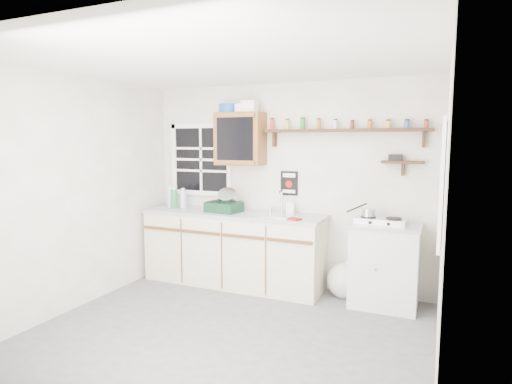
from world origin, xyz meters
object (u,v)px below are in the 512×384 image
main_cabinet (233,248)px  spice_shelf (343,130)px  right_cabinet (385,265)px  hotplate (381,221)px  upper_cabinet (240,139)px  dish_rack (225,204)px

main_cabinet → spice_shelf: size_ratio=1.21×
spice_shelf → right_cabinet: bearing=-19.5°
spice_shelf → hotplate: spice_shelf is taller
upper_cabinet → spice_shelf: upper_cabinet is taller
spice_shelf → main_cabinet: bearing=-170.7°
spice_shelf → upper_cabinet: bearing=-176.9°
spice_shelf → hotplate: bearing=-23.5°
main_cabinet → dish_rack: size_ratio=5.14×
dish_rack → hotplate: 1.88m
right_cabinet → hotplate: bearing=-159.1°
main_cabinet → right_cabinet: 1.84m
main_cabinet → upper_cabinet: bearing=76.3°
right_cabinet → spice_shelf: bearing=160.5°
right_cabinet → dish_rack: dish_rack is taller
main_cabinet → spice_shelf: bearing=9.3°
upper_cabinet → hotplate: size_ratio=1.17×
dish_rack → right_cabinet: bearing=9.6°
right_cabinet → hotplate: size_ratio=1.64×
right_cabinet → upper_cabinet: 2.26m
dish_rack → hotplate: bearing=9.0°
main_cabinet → spice_shelf: (1.30, 0.21, 1.46)m
upper_cabinet → spice_shelf: (1.27, 0.07, 0.10)m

